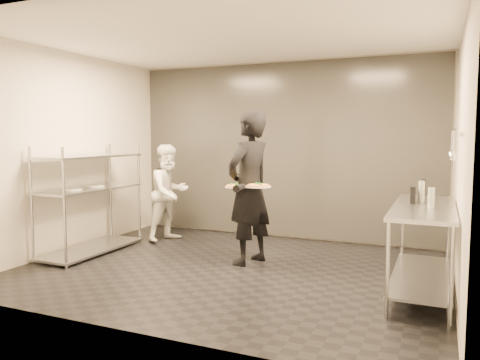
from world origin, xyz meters
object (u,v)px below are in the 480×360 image
at_px(pass_rack, 90,198).
at_px(bottle_clear, 431,198).
at_px(prep_counter, 423,234).
at_px(pos_monitor, 413,194).
at_px(waiter, 249,188).
at_px(chef, 169,193).
at_px(bottle_dark, 423,188).
at_px(bottle_green, 421,191).
at_px(salad_plate, 250,158).
at_px(pizza_plate_near, 236,186).
at_px(pizza_plate_far, 258,186).

xyz_separation_m(pass_rack, bottle_clear, (4.40, -0.16, 0.25)).
bearing_deg(prep_counter, pos_monitor, 124.00).
xyz_separation_m(waiter, chef, (-1.65, 0.75, -0.23)).
xyz_separation_m(bottle_clear, bottle_dark, (-0.11, 0.96, -0.00)).
bearing_deg(pos_monitor, bottle_clear, -63.97).
distance_m(bottle_green, bottle_clear, 0.44).
height_order(pass_rack, salad_plate, pass_rack).
bearing_deg(salad_plate, pos_monitor, -13.28).
xyz_separation_m(waiter, bottle_dark, (2.04, 0.45, 0.04)).
height_order(prep_counter, bottle_clear, bottle_clear).
bearing_deg(pass_rack, bottle_green, 3.67).
height_order(bottle_clear, bottle_dark, bottle_clear).
distance_m(pass_rack, pos_monitor, 4.22).
distance_m(chef, pizza_plate_near, 1.81).
height_order(pizza_plate_near, bottle_green, bottle_green).
bearing_deg(pass_rack, pizza_plate_far, 4.22).
xyz_separation_m(pass_rack, bottle_green, (4.29, 0.28, 0.27)).
relative_size(waiter, pos_monitor, 7.58).
relative_size(prep_counter, salad_plate, 7.03).
relative_size(chef, pizza_plate_near, 5.29).
relative_size(pass_rack, salad_plate, 6.25).
relative_size(pizza_plate_far, bottle_green, 1.39).
bearing_deg(prep_counter, pizza_plate_far, 174.64).
bearing_deg(pass_rack, pizza_plate_near, 5.15).
relative_size(prep_counter, waiter, 0.92).
distance_m(pizza_plate_near, bottle_green, 2.15).
xyz_separation_m(pass_rack, prep_counter, (4.33, 0.00, -0.14)).
xyz_separation_m(waiter, pizza_plate_near, (-0.11, -0.16, 0.03)).
bearing_deg(pass_rack, bottle_clear, -2.03).
height_order(pass_rack, chef, pass_rack).
bearing_deg(bottle_dark, waiter, -167.58).
bearing_deg(pizza_plate_far, pizza_plate_near, 177.55).
bearing_deg(bottle_dark, prep_counter, -87.17).
relative_size(pizza_plate_far, bottle_dark, 1.57).
bearing_deg(bottle_green, salad_plate, 169.62).
distance_m(waiter, pizza_plate_near, 0.20).
xyz_separation_m(pizza_plate_near, bottle_green, (2.15, 0.08, 0.03)).
height_order(salad_plate, bottle_dark, salad_plate).
xyz_separation_m(chef, bottle_green, (3.69, -0.83, 0.29)).
bearing_deg(waiter, prep_counter, 98.33).
relative_size(waiter, bottle_clear, 9.46).
height_order(waiter, pos_monitor, waiter).
distance_m(pizza_plate_far, bottle_clear, 1.99).
xyz_separation_m(pass_rack, chef, (0.60, 1.10, -0.02)).
height_order(pizza_plate_near, pizza_plate_far, pizza_plate_far).
distance_m(pos_monitor, bottle_dark, 0.63).
height_order(chef, bottle_clear, chef).
bearing_deg(bottle_dark, bottle_green, -89.86).
relative_size(bottle_clear, bottle_dark, 1.02).
bearing_deg(salad_plate, waiter, -69.52).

